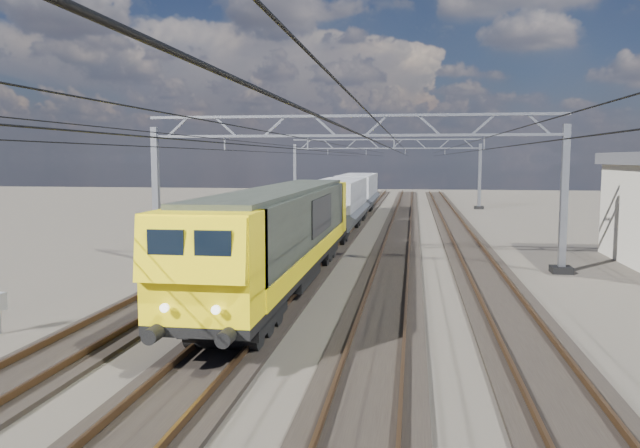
# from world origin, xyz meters

# --- Properties ---
(ground) EXTENTS (160.00, 160.00, 0.00)m
(ground) POSITION_xyz_m (0.00, 0.00, 0.00)
(ground) COLOR #2B2620
(ground) RESTS_ON ground
(track_outer_west) EXTENTS (2.60, 140.00, 0.30)m
(track_outer_west) POSITION_xyz_m (-6.00, 0.00, 0.07)
(track_outer_west) COLOR black
(track_outer_west) RESTS_ON ground
(track_loco) EXTENTS (2.60, 140.00, 0.30)m
(track_loco) POSITION_xyz_m (-2.00, 0.00, 0.07)
(track_loco) COLOR black
(track_loco) RESTS_ON ground
(track_inner_east) EXTENTS (2.60, 140.00, 0.30)m
(track_inner_east) POSITION_xyz_m (2.00, 0.00, 0.07)
(track_inner_east) COLOR black
(track_inner_east) RESTS_ON ground
(track_outer_east) EXTENTS (2.60, 140.00, 0.30)m
(track_outer_east) POSITION_xyz_m (6.00, 0.00, 0.07)
(track_outer_east) COLOR black
(track_outer_east) RESTS_ON ground
(catenary_gantry_mid) EXTENTS (19.90, 0.90, 7.11)m
(catenary_gantry_mid) POSITION_xyz_m (0.00, 4.00, 3.91)
(catenary_gantry_mid) COLOR gray
(catenary_gantry_mid) RESTS_ON ground
(catenary_gantry_far) EXTENTS (19.90, 0.90, 7.11)m
(catenary_gantry_far) POSITION_xyz_m (0.00, 40.00, 3.91)
(catenary_gantry_far) COLOR gray
(catenary_gantry_far) RESTS_ON ground
(overhead_wires) EXTENTS (12.03, 140.00, 0.53)m
(overhead_wires) POSITION_xyz_m (0.00, 8.00, 5.75)
(overhead_wires) COLOR black
(overhead_wires) RESTS_ON ground
(locomotive) EXTENTS (2.76, 21.10, 3.62)m
(locomotive) POSITION_xyz_m (-2.00, -1.52, 2.33)
(locomotive) COLOR black
(locomotive) RESTS_ON ground
(hopper_wagon_lead) EXTENTS (3.38, 13.00, 3.25)m
(hopper_wagon_lead) POSITION_xyz_m (-2.00, 16.18, 2.23)
(hopper_wagon_lead) COLOR black
(hopper_wagon_lead) RESTS_ON ground
(hopper_wagon_mid) EXTENTS (3.38, 13.00, 3.25)m
(hopper_wagon_mid) POSITION_xyz_m (-2.00, 30.38, 2.23)
(hopper_wagon_mid) COLOR black
(hopper_wagon_mid) RESTS_ON ground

